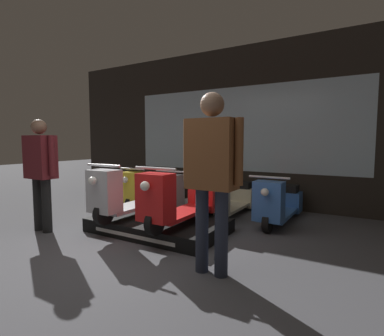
{
  "coord_description": "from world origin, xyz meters",
  "views": [
    {
      "loc": [
        2.33,
        -2.27,
        1.31
      ],
      "look_at": [
        -0.1,
        1.83,
        0.88
      ],
      "focal_mm": 28.0,
      "sensor_mm": 36.0,
      "label": 1
    }
  ],
  "objects_px": {
    "scooter_backrow_3": "(279,203)",
    "person_right_browsing": "(212,167)",
    "scooter_display_right": "(183,200)",
    "scooter_backrow_2": "(230,198)",
    "person_left_browsing": "(41,166)",
    "scooter_backrow_1": "(188,194)",
    "scooter_display_left": "(135,194)",
    "scooter_backrow_0": "(153,190)"
  },
  "relations": [
    {
      "from": "scooter_backrow_3",
      "to": "person_right_browsing",
      "type": "distance_m",
      "value": 2.33
    },
    {
      "from": "person_right_browsing",
      "to": "scooter_display_right",
      "type": "bearing_deg",
      "value": 136.24
    },
    {
      "from": "scooter_display_right",
      "to": "person_right_browsing",
      "type": "height_order",
      "value": "person_right_browsing"
    },
    {
      "from": "scooter_backrow_2",
      "to": "person_left_browsing",
      "type": "xyz_separation_m",
      "value": [
        -1.98,
        -2.21,
        0.64
      ]
    },
    {
      "from": "scooter_backrow_2",
      "to": "person_left_browsing",
      "type": "relative_size",
      "value": 1.03
    },
    {
      "from": "scooter_backrow_2",
      "to": "scooter_backrow_3",
      "type": "distance_m",
      "value": 0.85
    },
    {
      "from": "scooter_display_right",
      "to": "scooter_backrow_2",
      "type": "xyz_separation_m",
      "value": [
        0.1,
        1.39,
        -0.19
      ]
    },
    {
      "from": "scooter_display_right",
      "to": "scooter_backrow_1",
      "type": "distance_m",
      "value": 1.59
    },
    {
      "from": "scooter_display_right",
      "to": "scooter_display_left",
      "type": "bearing_deg",
      "value": 180.0
    },
    {
      "from": "person_left_browsing",
      "to": "person_right_browsing",
      "type": "height_order",
      "value": "person_right_browsing"
    },
    {
      "from": "scooter_backrow_1",
      "to": "scooter_backrow_2",
      "type": "relative_size",
      "value": 1.0
    },
    {
      "from": "scooter_display_right",
      "to": "scooter_backrow_2",
      "type": "relative_size",
      "value": 1.0
    },
    {
      "from": "scooter_backrow_0",
      "to": "scooter_backrow_3",
      "type": "bearing_deg",
      "value": 0.0
    },
    {
      "from": "person_left_browsing",
      "to": "scooter_backrow_1",
      "type": "bearing_deg",
      "value": 62.98
    },
    {
      "from": "scooter_backrow_2",
      "to": "scooter_backrow_0",
      "type": "bearing_deg",
      "value": 180.0
    },
    {
      "from": "scooter_display_left",
      "to": "scooter_backrow_0",
      "type": "xyz_separation_m",
      "value": [
        -0.75,
        1.39,
        -0.19
      ]
    },
    {
      "from": "scooter_backrow_1",
      "to": "person_left_browsing",
      "type": "relative_size",
      "value": 1.03
    },
    {
      "from": "scooter_backrow_1",
      "to": "person_left_browsing",
      "type": "distance_m",
      "value": 2.56
    },
    {
      "from": "scooter_display_right",
      "to": "scooter_backrow_0",
      "type": "bearing_deg",
      "value": 139.2
    },
    {
      "from": "scooter_display_left",
      "to": "scooter_backrow_0",
      "type": "bearing_deg",
      "value": 118.43
    },
    {
      "from": "scooter_display_right",
      "to": "person_left_browsing",
      "type": "xyz_separation_m",
      "value": [
        -1.88,
        -0.82,
        0.45
      ]
    },
    {
      "from": "scooter_backrow_0",
      "to": "scooter_backrow_3",
      "type": "xyz_separation_m",
      "value": [
        2.56,
        0.0,
        0.0
      ]
    },
    {
      "from": "scooter_display_right",
      "to": "scooter_backrow_1",
      "type": "bearing_deg",
      "value": 118.57
    },
    {
      "from": "person_left_browsing",
      "to": "person_right_browsing",
      "type": "relative_size",
      "value": 0.91
    },
    {
      "from": "scooter_backrow_2",
      "to": "scooter_backrow_3",
      "type": "xyz_separation_m",
      "value": [
        0.85,
        0.0,
        0.0
      ]
    },
    {
      "from": "scooter_display_left",
      "to": "scooter_backrow_0",
      "type": "height_order",
      "value": "scooter_display_left"
    },
    {
      "from": "scooter_backrow_1",
      "to": "scooter_backrow_2",
      "type": "height_order",
      "value": "same"
    },
    {
      "from": "person_left_browsing",
      "to": "scooter_display_right",
      "type": "bearing_deg",
      "value": 23.6
    },
    {
      "from": "scooter_backrow_3",
      "to": "person_left_browsing",
      "type": "bearing_deg",
      "value": -142.02
    },
    {
      "from": "scooter_backrow_2",
      "to": "scooter_backrow_3",
      "type": "bearing_deg",
      "value": 0.0
    },
    {
      "from": "scooter_backrow_3",
      "to": "person_left_browsing",
      "type": "xyz_separation_m",
      "value": [
        -2.83,
        -2.21,
        0.64
      ]
    },
    {
      "from": "scooter_display_right",
      "to": "person_right_browsing",
      "type": "distance_m",
      "value": 1.31
    },
    {
      "from": "scooter_backrow_0",
      "to": "scooter_display_left",
      "type": "bearing_deg",
      "value": -61.57
    },
    {
      "from": "scooter_display_left",
      "to": "person_right_browsing",
      "type": "xyz_separation_m",
      "value": [
        1.72,
        -0.82,
        0.55
      ]
    },
    {
      "from": "scooter_display_left",
      "to": "person_right_browsing",
      "type": "relative_size",
      "value": 0.94
    },
    {
      "from": "scooter_backrow_3",
      "to": "person_right_browsing",
      "type": "bearing_deg",
      "value": -92.34
    },
    {
      "from": "scooter_display_left",
      "to": "scooter_backrow_2",
      "type": "height_order",
      "value": "scooter_display_left"
    },
    {
      "from": "scooter_backrow_0",
      "to": "person_left_browsing",
      "type": "height_order",
      "value": "person_left_browsing"
    },
    {
      "from": "scooter_backrow_0",
      "to": "person_right_browsing",
      "type": "height_order",
      "value": "person_right_browsing"
    },
    {
      "from": "scooter_display_left",
      "to": "scooter_backrow_3",
      "type": "relative_size",
      "value": 1.0
    },
    {
      "from": "scooter_display_left",
      "to": "scooter_display_right",
      "type": "xyz_separation_m",
      "value": [
        0.86,
        0.0,
        0.0
      ]
    },
    {
      "from": "scooter_backrow_1",
      "to": "scooter_backrow_3",
      "type": "xyz_separation_m",
      "value": [
        1.7,
        0.0,
        0.0
      ]
    }
  ]
}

